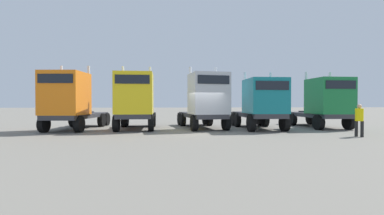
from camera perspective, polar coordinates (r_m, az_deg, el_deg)
name	(u,v)px	position (r m, az deg, el deg)	size (l,w,h in m)	color
ground	(204,131)	(17.02, 2.66, -5.21)	(200.00, 200.00, 0.00)	slate
semi_truck_orange	(70,101)	(19.33, -24.87, 1.33)	(3.05, 6.62, 4.42)	#333338
semi_truck_yellow	(135,101)	(18.34, -12.15, 1.46)	(2.69, 5.80, 4.42)	#333338
semi_truck_silver	(206,101)	(18.50, 2.98, 1.43)	(3.39, 6.51, 4.44)	#333338
semi_truck_teal	(262,103)	(18.68, 14.84, 0.95)	(2.55, 5.91, 4.04)	#333338
semi_truck_green	(324,103)	(21.38, 26.63, 0.95)	(2.64, 6.11, 4.17)	#333338
visitor_in_hivis	(359,118)	(16.84, 32.45, -1.91)	(0.55, 0.55, 1.77)	black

